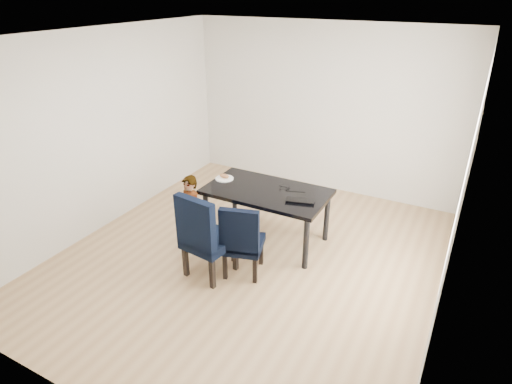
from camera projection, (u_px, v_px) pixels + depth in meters
The scene contains 14 objects.
floor at pixel (249, 258), 5.51m from camera, with size 4.50×5.00×0.01m, color tan.
ceiling at pixel (247, 35), 4.33m from camera, with size 4.50×5.00×0.01m, color white.
wall_back at pixel (323, 109), 6.91m from camera, with size 4.50×0.01×2.70m, color silver.
wall_front at pixel (71, 278), 2.93m from camera, with size 4.50×0.01×2.70m, color white.
wall_left at pixel (104, 131), 5.87m from camera, with size 0.01×5.00×2.70m, color silver.
wall_right at pixel (460, 202), 3.96m from camera, with size 0.01×5.00×2.70m, color silver.
dining_table at pixel (266, 215), 5.74m from camera, with size 1.60×0.90×0.75m, color black.
chair_left at pixel (209, 234), 4.99m from camera, with size 0.52×0.55×1.09m, color black.
chair_right at pixel (243, 238), 5.04m from camera, with size 0.45×0.47×0.95m, color black.
child at pixel (191, 214), 5.48m from camera, with size 0.38×0.25×1.03m, color #DC4912.
plate at pixel (224, 178), 5.89m from camera, with size 0.25×0.25×0.01m, color white.
sandwich at pixel (224, 176), 5.88m from camera, with size 0.15×0.07×0.06m, color #A16239.
laptop at pixel (301, 199), 5.32m from camera, with size 0.36×0.23×0.03m, color black.
cable_tangle at pixel (284, 190), 5.58m from camera, with size 0.13×0.13×0.01m, color black.
Camera 1 is at (2.23, -4.01, 3.16)m, focal length 30.00 mm.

